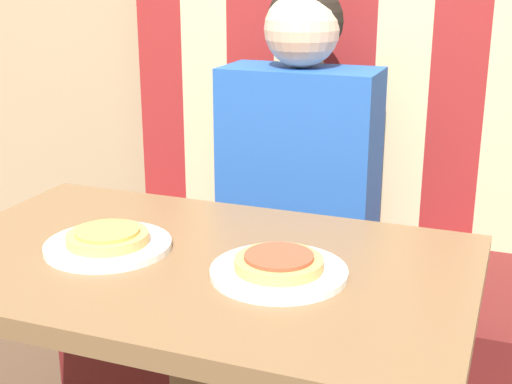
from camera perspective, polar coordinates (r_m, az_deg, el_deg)
name	(u,v)px	position (r m, az deg, el deg)	size (l,w,h in m)	color
booth_seat	(296,341)	(1.92, 3.22, -11.80)	(1.08, 0.57, 0.50)	#5B1919
booth_backrest	(327,83)	(1.92, 5.73, 8.67)	(1.08, 0.09, 0.79)	maroon
dining_table	(196,318)	(1.26, -4.86, -10.03)	(0.93, 0.58, 0.72)	brown
person	(300,129)	(1.71, 3.57, 5.02)	(0.37, 0.20, 0.66)	#2356B2
plate_left	(108,246)	(1.27, -11.74, -4.22)	(0.22, 0.22, 0.01)	white
plate_right	(279,272)	(1.14, 1.84, -6.41)	(0.22, 0.22, 0.01)	white
pizza_left	(108,237)	(1.27, -11.79, -3.51)	(0.14, 0.14, 0.02)	tan
pizza_right	(279,262)	(1.14, 1.85, -5.63)	(0.14, 0.14, 0.02)	tan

